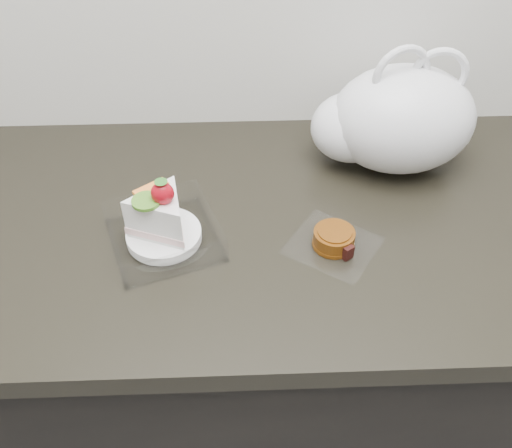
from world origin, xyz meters
TOP-DOWN VIEW (x-y plane):
  - counter at (0.00, 1.69)m, footprint 2.04×0.64m
  - cake_tray at (-0.19, 1.64)m, footprint 0.22×0.22m
  - mooncake_wrap at (0.10, 1.61)m, footprint 0.19×0.18m
  - plastic_bag at (0.23, 1.84)m, footprint 0.32×0.23m

SIDE VIEW (x-z plane):
  - counter at x=0.00m, z-range 0.00..0.90m
  - mooncake_wrap at x=0.10m, z-range 0.90..0.93m
  - cake_tray at x=-0.19m, z-range 0.87..1.00m
  - plastic_bag at x=0.23m, z-range 0.87..1.12m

